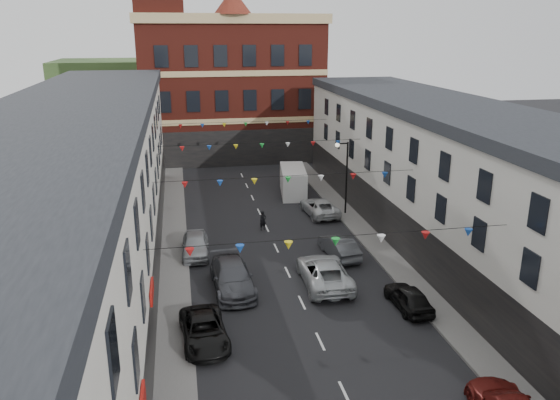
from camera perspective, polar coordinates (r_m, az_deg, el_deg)
ground at (r=30.65m, az=2.30°, el=-10.67°), size 160.00×160.00×0.00m
pavement_left at (r=31.77m, az=-10.94°, el=-9.78°), size 1.80×64.00×0.15m
pavement_right at (r=34.34m, az=12.94°, el=-7.76°), size 1.80×64.00×0.15m
terrace_left at (r=29.35m, az=-21.09°, el=-1.80°), size 8.40×56.00×10.70m
terrace_right at (r=34.08m, az=21.71°, el=-0.17°), size 8.40×56.00×9.70m
civic_building at (r=64.89m, az=-5.22°, el=11.77°), size 20.60×13.30×18.50m
clock_tower at (r=61.36m, az=-12.44°, el=17.49°), size 5.60×5.60×30.00m
distant_hill at (r=88.87m, az=-9.33°, el=11.09°), size 40.00×14.00×10.00m
street_lamp at (r=43.59m, az=6.69°, el=3.32°), size 1.10×0.36×6.00m
car_left_c at (r=27.09m, az=-7.94°, el=-13.36°), size 2.43×4.71×1.27m
car_left_d at (r=31.83m, az=-5.01°, el=-8.01°), size 2.48×5.57×1.59m
car_left_e at (r=36.79m, az=-8.84°, el=-4.63°), size 1.92×4.43×1.49m
car_right_d at (r=30.57m, az=13.29°, el=-9.87°), size 1.70×3.88×1.30m
car_right_e at (r=36.37m, az=6.18°, el=-4.86°), size 1.97×4.38×1.40m
car_right_f at (r=44.30m, az=4.14°, el=-0.72°), size 2.59×5.00×1.35m
moving_car at (r=32.44m, az=4.65°, el=-7.51°), size 2.77×5.72×1.57m
white_van at (r=49.57m, az=1.38°, el=1.95°), size 2.86×5.76×2.44m
pedestrian at (r=40.83m, az=-1.79°, el=-2.17°), size 0.64×0.53×1.50m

